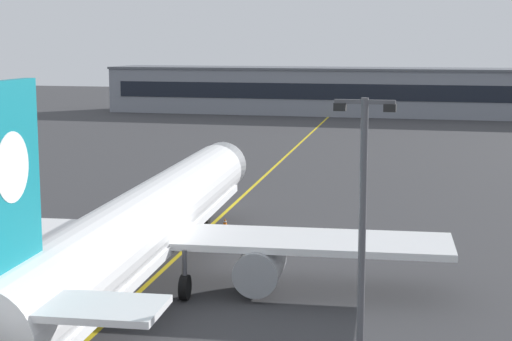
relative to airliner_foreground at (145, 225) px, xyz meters
name	(u,v)px	position (x,y,z in m)	size (l,w,h in m)	color
taxiway_centreline	(210,226)	(-1.13, 14.63, -3.37)	(0.30, 180.00, 0.01)	yellow
airliner_foreground	(145,225)	(0.00, 0.00, 0.00)	(32.31, 41.52, 11.65)	white
apron_lamp_post	(362,238)	(12.66, -9.76, 2.38)	(2.24, 0.90, 10.92)	#515156
safety_cone_by_nose_gear	(225,222)	(-0.17, 15.18, -3.11)	(0.44, 0.44, 0.55)	orange
terminal_building	(428,92)	(9.26, 107.98, 0.86)	(116.62, 12.40, 8.44)	gray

